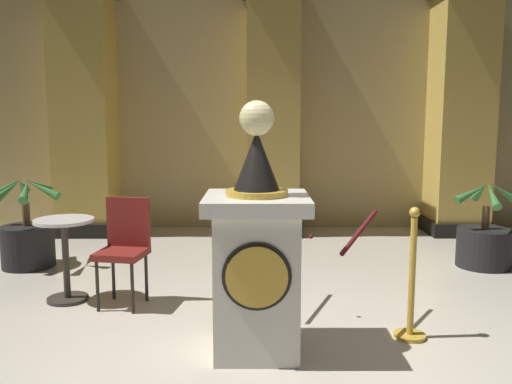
{
  "coord_description": "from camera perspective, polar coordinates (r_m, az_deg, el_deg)",
  "views": [
    {
      "loc": [
        -0.24,
        -3.56,
        1.66
      ],
      "look_at": [
        -0.24,
        0.06,
        1.16
      ],
      "focal_mm": 37.03,
      "sensor_mm": 36.0,
      "label": 1
    }
  ],
  "objects": [
    {
      "name": "potted_palm_right",
      "position": [
        6.5,
        23.34,
        -5.03
      ],
      "size": [
        0.76,
        0.75,
        1.0
      ],
      "color": "black",
      "rests_on": "ground_plane"
    },
    {
      "name": "velvet_rope",
      "position": [
        4.35,
        5.9,
        -3.69
      ],
      "size": [
        1.16,
        1.14,
        0.22
      ],
      "color": "#591419"
    },
    {
      "name": "back_wall",
      "position": [
        8.09,
        1.65,
        9.18
      ],
      "size": [
        10.65,
        0.16,
        3.68
      ],
      "primitive_type": "cube",
      "color": "tan",
      "rests_on": "ground_plane"
    },
    {
      "name": "column_left",
      "position": [
        8.03,
        -18.03,
        8.19
      ],
      "size": [
        0.94,
        0.94,
        3.53
      ],
      "color": "black",
      "rests_on": "ground_plane"
    },
    {
      "name": "stanchion_near",
      "position": [
        4.23,
        16.36,
        -10.43
      ],
      "size": [
        0.24,
        0.24,
        1.01
      ],
      "color": "gold",
      "rests_on": "ground_plane"
    },
    {
      "name": "potted_palm_left",
      "position": [
        6.49,
        -23.53,
        -4.57
      ],
      "size": [
        0.86,
        0.82,
        1.05
      ],
      "color": "black",
      "rests_on": "ground_plane"
    },
    {
      "name": "pedestal_clock",
      "position": [
        3.74,
        0.0,
        -6.92
      ],
      "size": [
        0.73,
        0.73,
        1.79
      ],
      "color": "silver",
      "rests_on": "ground_plane"
    },
    {
      "name": "column_right",
      "position": [
        8.19,
        21.11,
        8.04
      ],
      "size": [
        0.91,
        0.91,
        3.53
      ],
      "color": "black",
      "rests_on": "ground_plane"
    },
    {
      "name": "cafe_table",
      "position": [
        5.13,
        -19.98,
        -5.82
      ],
      "size": [
        0.53,
        0.53,
        0.76
      ],
      "color": "#332D28",
      "rests_on": "ground_plane"
    },
    {
      "name": "ground_plane",
      "position": [
        3.93,
        3.61,
        -17.06
      ],
      "size": [
        10.65,
        10.65,
        0.0
      ],
      "primitive_type": "plane",
      "color": "beige"
    },
    {
      "name": "column_centre_rear",
      "position": [
        7.65,
        1.75,
        8.61
      ],
      "size": [
        0.88,
        0.88,
        3.53
      ],
      "color": "black",
      "rests_on": "ground_plane"
    },
    {
      "name": "stanchion_far",
      "position": [
        4.82,
        -3.33,
        -7.7
      ],
      "size": [
        0.24,
        0.24,
        1.04
      ],
      "color": "gold",
      "rests_on": "ground_plane"
    },
    {
      "name": "cafe_chair_red",
      "position": [
        4.88,
        -14.07,
        -5.21
      ],
      "size": [
        0.46,
        0.46,
        0.96
      ],
      "color": "black",
      "rests_on": "ground_plane"
    }
  ]
}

